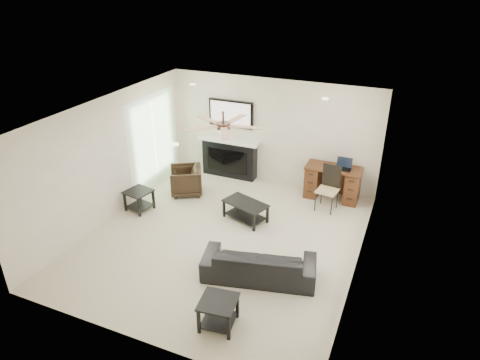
{
  "coord_description": "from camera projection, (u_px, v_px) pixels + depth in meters",
  "views": [
    {
      "loc": [
        2.99,
        -6.22,
        4.67
      ],
      "look_at": [
        0.17,
        0.42,
        1.09
      ],
      "focal_mm": 32.0,
      "sensor_mm": 36.0,
      "label": 1
    }
  ],
  "objects": [
    {
      "name": "desk_chair",
      "position": [
        327.0,
        189.0,
        9.02
      ],
      "size": [
        0.47,
        0.49,
        0.97
      ],
      "primitive_type": "cube",
      "rotation": [
        0.0,
        0.0,
        -0.13
      ],
      "color": "black",
      "rests_on": "ground"
    },
    {
      "name": "armchair",
      "position": [
        186.0,
        181.0,
        9.76
      ],
      "size": [
        0.95,
        0.94,
        0.64
      ],
      "primitive_type": "imported",
      "rotation": [
        0.0,
        0.0,
        -1.05
      ],
      "color": "black",
      "rests_on": "ground"
    },
    {
      "name": "coffee_table",
      "position": [
        245.0,
        211.0,
        8.77
      ],
      "size": [
        1.01,
        0.77,
        0.4
      ],
      "primitive_type": "cube",
      "rotation": [
        0.0,
        0.0,
        -0.34
      ],
      "color": "black",
      "rests_on": "ground"
    },
    {
      "name": "fireplace_unit",
      "position": [
        229.0,
        140.0,
        10.31
      ],
      "size": [
        1.52,
        0.34,
        1.91
      ],
      "primitive_type": "cube",
      "color": "black",
      "rests_on": "ground"
    },
    {
      "name": "desk",
      "position": [
        332.0,
        183.0,
        9.52
      ],
      "size": [
        1.22,
        0.56,
        0.76
      ],
      "primitive_type": "cube",
      "color": "#391E0E",
      "rests_on": "ground"
    },
    {
      "name": "end_table_near",
      "position": [
        218.0,
        313.0,
        6.14
      ],
      "size": [
        0.58,
        0.58,
        0.45
      ],
      "primitive_type": "cube",
      "rotation": [
        0.0,
        0.0,
        0.13
      ],
      "color": "black",
      "rests_on": "ground"
    },
    {
      "name": "sofa",
      "position": [
        259.0,
        263.0,
        7.1
      ],
      "size": [
        1.99,
        1.13,
        0.55
      ],
      "primitive_type": "imported",
      "rotation": [
        0.0,
        0.0,
        3.37
      ],
      "color": "black",
      "rests_on": "ground"
    },
    {
      "name": "room_shell",
      "position": [
        233.0,
        158.0,
        7.5
      ],
      "size": [
        5.5,
        5.54,
        2.52
      ],
      "color": "beige",
      "rests_on": "ground"
    },
    {
      "name": "laptop",
      "position": [
        344.0,
        164.0,
        9.22
      ],
      "size": [
        0.33,
        0.24,
        0.23
      ],
      "primitive_type": "cube",
      "color": "black",
      "rests_on": "desk"
    },
    {
      "name": "end_table_left",
      "position": [
        139.0,
        200.0,
        9.13
      ],
      "size": [
        0.59,
        0.59,
        0.45
      ],
      "primitive_type": "cube",
      "rotation": [
        0.0,
        0.0,
        -0.2
      ],
      "color": "black",
      "rests_on": "ground"
    }
  ]
}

